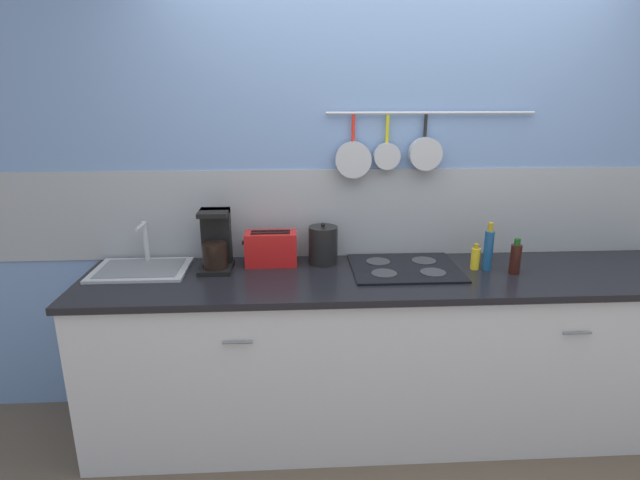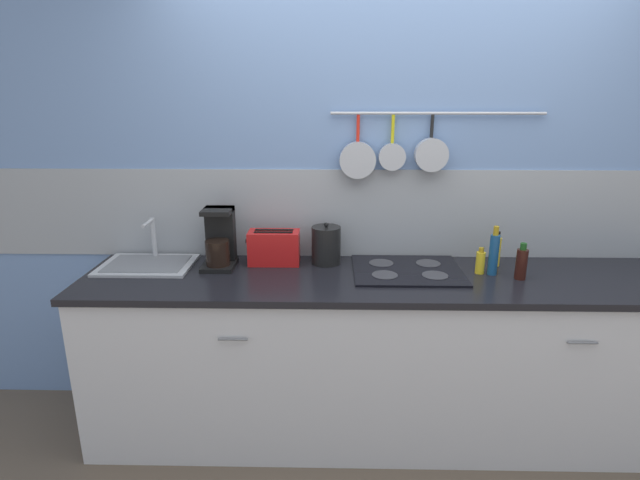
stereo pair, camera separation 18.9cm
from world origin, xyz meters
The scene contains 13 objects.
ground_plane centered at (0.00, 0.00, 0.00)m, with size 12.00×12.00×0.00m, color brown.
wall_back centered at (0.00, 0.37, 1.28)m, with size 7.20×0.14×2.60m.
cabinet_base centered at (0.00, 0.00, 0.45)m, with size 3.24×0.64×0.89m.
countertop centered at (0.00, 0.00, 0.91)m, with size 3.28×0.66×0.03m.
sink_basin centered at (-1.35, 0.14, 0.94)m, with size 0.49×0.36×0.24m.
coffee_maker centered at (-0.96, 0.16, 1.06)m, with size 0.17×0.22×0.32m.
toaster centered at (-0.67, 0.20, 1.02)m, with size 0.30×0.14×0.19m.
kettle centered at (-0.38, 0.21, 1.03)m, with size 0.16×0.16×0.23m.
cooktop centered at (0.05, 0.08, 0.93)m, with size 0.57×0.47×0.01m.
bottle_dish_soap centered at (0.43, 0.06, 0.99)m, with size 0.05×0.05×0.14m.
bottle_olive_oil centered at (0.49, 0.05, 1.04)m, with size 0.05×0.05×0.26m.
bottle_cooking_wine centered at (0.55, 0.19, 1.01)m, with size 0.05×0.05×0.19m.
bottle_sesame_oil centered at (0.61, -0.01, 1.01)m, with size 0.06×0.06×0.19m.
Camera 1 is at (-0.55, -2.41, 1.84)m, focal length 28.00 mm.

